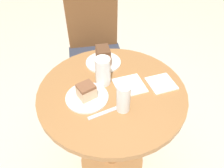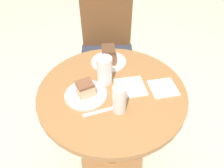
{
  "view_description": "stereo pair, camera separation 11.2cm",
  "coord_description": "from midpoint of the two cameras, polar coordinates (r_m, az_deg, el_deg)",
  "views": [
    {
      "loc": [
        -0.24,
        -0.79,
        1.53
      ],
      "look_at": [
        0.0,
        0.0,
        0.77
      ],
      "focal_mm": 35.0,
      "sensor_mm": 36.0,
      "label": 1
    },
    {
      "loc": [
        -0.13,
        -0.82,
        1.53
      ],
      "look_at": [
        0.0,
        0.0,
        0.77
      ],
      "focal_mm": 35.0,
      "sensor_mm": 36.0,
      "label": 2
    }
  ],
  "objects": [
    {
      "name": "napkin_side",
      "position": [
        1.19,
        10.18,
        0.05
      ],
      "size": [
        0.14,
        0.14,
        0.01
      ],
      "rotation": [
        0.0,
        0.0,
        0.04
      ],
      "color": "white",
      "rests_on": "table"
    },
    {
      "name": "fork",
      "position": [
        1.04,
        -4.95,
        -7.54
      ],
      "size": [
        0.17,
        0.05,
        0.0
      ],
      "rotation": [
        0.0,
        0.0,
        0.17
      ],
      "color": "silver",
      "rests_on": "table"
    },
    {
      "name": "table",
      "position": [
        1.3,
        -2.49,
        -8.26
      ],
      "size": [
        0.78,
        0.78,
        0.73
      ],
      "color": "#9E6B3D",
      "rests_on": "ground_plane"
    },
    {
      "name": "ground_plane",
      "position": [
        1.73,
        -1.95,
        -19.27
      ],
      "size": [
        8.0,
        8.0,
        0.0
      ],
      "primitive_type": "plane",
      "color": "beige"
    },
    {
      "name": "chair",
      "position": [
        1.89,
        -6.1,
        8.51
      ],
      "size": [
        0.49,
        0.46,
        0.91
      ],
      "rotation": [
        0.0,
        0.0,
        -0.12
      ],
      "color": "brown",
      "rests_on": "ground_plane"
    },
    {
      "name": "cake_slice_far",
      "position": [
        1.29,
        -4.83,
        7.43
      ],
      "size": [
        0.09,
        0.11,
        0.09
      ],
      "rotation": [
        0.0,
        0.0,
        3.05
      ],
      "color": "brown",
      "rests_on": "plate_far"
    },
    {
      "name": "glass_lemonade",
      "position": [
        1.0,
        -0.19,
        -4.2
      ],
      "size": [
        0.07,
        0.07,
        0.15
      ],
      "color": "silver",
      "rests_on": "table"
    },
    {
      "name": "cake_slice_near",
      "position": [
        1.08,
        -9.67,
        -1.99
      ],
      "size": [
        0.1,
        0.09,
        0.08
      ],
      "rotation": [
        0.0,
        0.0,
        1.89
      ],
      "color": "beige",
      "rests_on": "plate_near"
    },
    {
      "name": "glass_water",
      "position": [
        1.15,
        -5.17,
        2.86
      ],
      "size": [
        0.08,
        0.08,
        0.16
      ],
      "color": "silver",
      "rests_on": "table"
    },
    {
      "name": "plate_far",
      "position": [
        1.32,
        -4.71,
        5.58
      ],
      "size": [
        0.21,
        0.21,
        0.01
      ],
      "color": "silver",
      "rests_on": "table"
    },
    {
      "name": "plate_near",
      "position": [
        1.11,
        -9.42,
        -3.57
      ],
      "size": [
        0.22,
        0.22,
        0.01
      ],
      "color": "silver",
      "rests_on": "table"
    },
    {
      "name": "napkin_stack",
      "position": [
        1.16,
        1.94,
        -0.6
      ],
      "size": [
        0.16,
        0.16,
        0.01
      ],
      "rotation": [
        0.0,
        0.0,
        0.03
      ],
      "color": "white",
      "rests_on": "table"
    }
  ]
}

